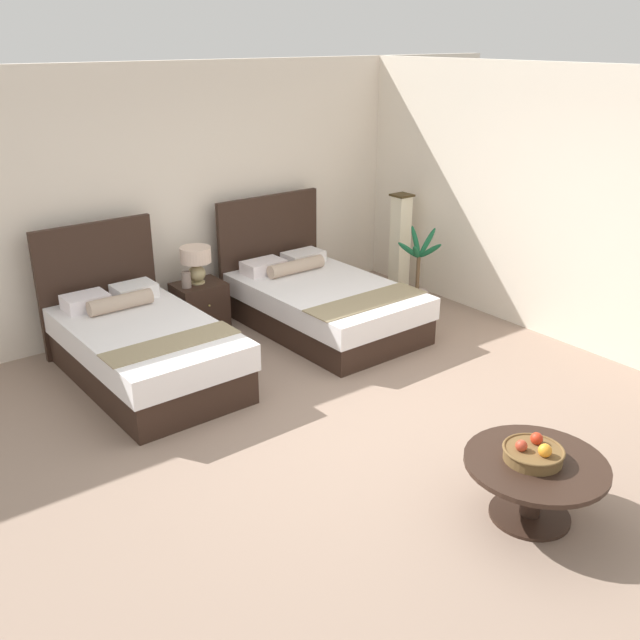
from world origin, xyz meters
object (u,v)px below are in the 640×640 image
Objects in this scene: potted_palm at (417,285)px; floor_lamp_corner at (400,244)px; nightstand at (200,307)px; fruit_bowl at (533,453)px; bed_near_window at (143,347)px; bed_near_corner at (320,301)px; vase at (186,280)px; coffee_table at (534,476)px; table_lamp at (196,260)px.

floor_lamp_corner is at bearing 67.22° from potted_palm.
nightstand is 4.24m from fruit_bowl.
bed_near_corner is (2.10, 0.01, -0.03)m from bed_near_window.
vase reaches higher than fruit_bowl.
bed_near_window is 2.23× the size of coffee_table.
fruit_bowl is 0.41× the size of potted_palm.
fruit_bowl is (0.35, -4.19, -0.14)m from vase.
floor_lamp_corner is at bearing -8.79° from nightstand.
floor_lamp_corner is at bearing 57.99° from fruit_bowl.
coffee_table is (0.20, -4.27, -0.48)m from table_lamp.
floor_lamp_corner reaches higher than vase.
bed_near_window is 1.33m from table_lamp.
table_lamp is at bearing 146.19° from bed_near_corner.
nightstand is at bearing -90.00° from table_lamp.
coffee_table is (-0.90, -3.53, 0.02)m from bed_near_corner.
bed_near_window is at bearing 108.71° from coffee_table.
bed_near_corner reaches higher than fruit_bowl.
potted_palm is at bearing 56.83° from coffee_table.
bed_near_window is 0.97× the size of bed_near_corner.
bed_near_window is 2.16× the size of potted_palm.
potted_palm is (2.14, 3.28, -0.02)m from coffee_table.
potted_palm is (2.34, -0.98, 0.03)m from nightstand.
bed_near_window is 3.70m from fruit_bowl.
nightstand is (0.99, 0.73, -0.06)m from bed_near_window.
floor_lamp_corner is (1.48, 0.32, 0.32)m from bed_near_corner.
nightstand is (-1.11, 0.72, -0.03)m from bed_near_corner.
fruit_bowl is (-0.91, -3.51, 0.19)m from bed_near_corner.
nightstand is 2.64m from floor_lamp_corner.
vase reaches higher than nightstand.
table_lamp is (0.99, 0.75, 0.47)m from bed_near_window.
potted_palm is at bearing -23.05° from table_lamp.
bed_near_window reaches higher than table_lamp.
table_lamp is 4.30m from coffee_table.
floor_lamp_corner is (2.59, -0.40, 0.35)m from nightstand.
bed_near_corner is at bearing -167.78° from floor_lamp_corner.
bed_near_window is 11.90× the size of vase.
table_lamp is at bearing 92.60° from fruit_bowl.
vase is 0.18× the size of potted_palm.
bed_near_window is 3.72m from coffee_table.
nightstand is 4.26m from coffee_table.
bed_near_corner is 1.26m from potted_palm.
fruit_bowl is (0.19, -4.23, 0.22)m from nightstand.
vase is at bearing 151.71° from bed_near_corner.
vase is (0.83, 0.69, 0.30)m from bed_near_window.
floor_lamp_corner is at bearing 5.24° from bed_near_window.
fruit_bowl is at bearing -87.40° from table_lamp.
vase is (-0.16, -0.04, 0.36)m from nightstand.
fruit_bowl is (1.18, -3.50, 0.17)m from bed_near_window.
potted_palm is at bearing -112.78° from floor_lamp_corner.
bed_near_window reaches higher than potted_palm.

